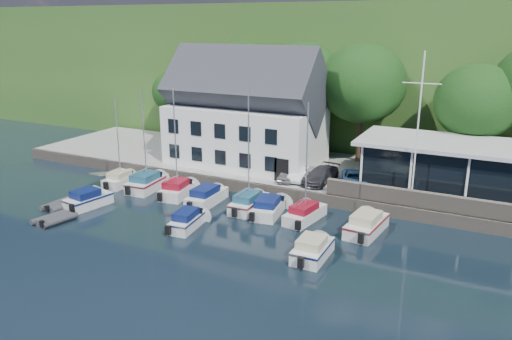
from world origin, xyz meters
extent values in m
plane|color=black|center=(0.00, 0.00, 0.00)|extent=(180.00, 180.00, 0.00)
cube|color=#989893|center=(0.00, 17.50, 0.50)|extent=(60.00, 13.00, 1.00)
cube|color=#72675B|center=(0.00, 11.00, 0.50)|extent=(60.00, 0.30, 1.00)
cube|color=#2D531F|center=(0.00, 62.00, 8.00)|extent=(160.00, 75.00, 16.00)
cube|color=#546733|center=(8.00, 70.00, 16.15)|extent=(50.00, 30.00, 0.30)
cube|color=#72675B|center=(12.00, 11.40, 1.60)|extent=(18.00, 0.50, 1.20)
imported|color=#A7A8AC|center=(-1.20, 13.02, 1.55)|extent=(1.87, 3.43, 1.11)
imported|color=silver|center=(-0.17, 13.62, 1.61)|extent=(1.46, 3.74, 1.21)
imported|color=#302F35|center=(1.60, 13.60, 1.66)|extent=(2.34, 4.72, 1.32)
imported|color=#2C5688|center=(4.45, 13.87, 1.68)|extent=(2.62, 4.24, 1.36)
camera|label=1|loc=(14.68, -24.72, 14.10)|focal=35.00mm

